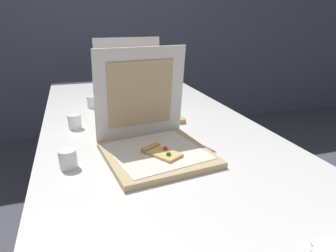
% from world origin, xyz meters
% --- Properties ---
extents(wall_back, '(10.00, 0.10, 2.60)m').
position_xyz_m(wall_back, '(0.00, 2.65, 1.30)').
color(wall_back, slate).
rests_on(wall_back, ground).
extents(table, '(0.96, 2.30, 0.73)m').
position_xyz_m(table, '(0.00, 0.63, 0.69)').
color(table, silver).
rests_on(table, ground).
extents(pizza_box_front, '(0.39, 0.39, 0.37)m').
position_xyz_m(pizza_box_front, '(-0.07, 0.35, 0.78)').
color(pizza_box_front, tan).
rests_on(pizza_box_front, table).
extents(pizza_box_middle, '(0.37, 0.39, 0.37)m').
position_xyz_m(pizza_box_middle, '(-0.03, 0.83, 0.78)').
color(pizza_box_middle, tan).
rests_on(pizza_box_middle, table).
extents(cup_white_near_left, '(0.06, 0.06, 0.06)m').
position_xyz_m(cup_white_near_left, '(-0.36, 0.33, 0.76)').
color(cup_white_near_left, white).
rests_on(cup_white_near_left, table).
extents(cup_white_far, '(0.06, 0.06, 0.06)m').
position_xyz_m(cup_white_far, '(-0.23, 1.03, 0.76)').
color(cup_white_far, white).
rests_on(cup_white_far, table).
extents(cup_white_mid, '(0.06, 0.06, 0.06)m').
position_xyz_m(cup_white_mid, '(-0.33, 0.72, 0.76)').
color(cup_white_mid, white).
rests_on(cup_white_mid, table).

